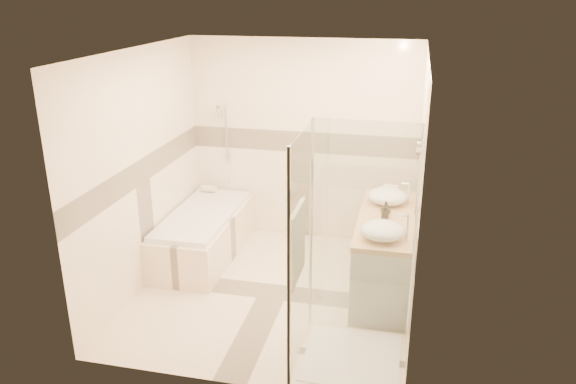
% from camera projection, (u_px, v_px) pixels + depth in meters
% --- Properties ---
extents(room, '(2.82, 3.02, 2.52)m').
position_uv_depth(room, '(278.00, 180.00, 5.53)').
color(room, '#F7E1C4').
rests_on(room, ground).
extents(bathtub, '(0.75, 1.70, 0.56)m').
position_uv_depth(bathtub, '(203.00, 232.00, 6.66)').
color(bathtub, '#FCE6CA').
rests_on(bathtub, ground).
extents(vanity, '(0.58, 1.62, 0.85)m').
position_uv_depth(vanity, '(385.00, 254.00, 5.86)').
color(vanity, white).
rests_on(vanity, ground).
extents(shower_enclosure, '(0.96, 0.93, 2.04)m').
position_uv_depth(shower_enclosure, '(341.00, 308.00, 4.73)').
color(shower_enclosure, '#FCE6CA').
rests_on(shower_enclosure, ground).
extents(vessel_sink_near, '(0.42, 0.42, 0.17)m').
position_uv_depth(vessel_sink_near, '(388.00, 196.00, 6.03)').
color(vessel_sink_near, white).
rests_on(vessel_sink_near, vanity).
extents(vessel_sink_far, '(0.41, 0.41, 0.16)m').
position_uv_depth(vessel_sink_far, '(382.00, 230.00, 5.18)').
color(vessel_sink_far, white).
rests_on(vessel_sink_far, vanity).
extents(faucet_near, '(0.10, 0.03, 0.26)m').
position_uv_depth(faucet_near, '(409.00, 192.00, 5.96)').
color(faucet_near, silver).
rests_on(faucet_near, vanity).
extents(faucet_far, '(0.11, 0.03, 0.27)m').
position_uv_depth(faucet_far, '(406.00, 225.00, 5.11)').
color(faucet_far, silver).
rests_on(faucet_far, vanity).
extents(amenity_bottle_a, '(0.08, 0.08, 0.15)m').
position_uv_depth(amenity_bottle_a, '(385.00, 212.00, 5.61)').
color(amenity_bottle_a, black).
rests_on(amenity_bottle_a, vanity).
extents(amenity_bottle_b, '(0.13, 0.13, 0.14)m').
position_uv_depth(amenity_bottle_b, '(386.00, 208.00, 5.74)').
color(amenity_bottle_b, black).
rests_on(amenity_bottle_b, vanity).
extents(folded_towels, '(0.20, 0.29, 0.09)m').
position_uv_depth(folded_towels, '(389.00, 192.00, 6.27)').
color(folded_towels, white).
rests_on(folded_towels, vanity).
extents(rolled_towel, '(0.19, 0.09, 0.09)m').
position_uv_depth(rolled_towel, '(209.00, 189.00, 7.22)').
color(rolled_towel, white).
rests_on(rolled_towel, bathtub).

